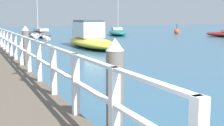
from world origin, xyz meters
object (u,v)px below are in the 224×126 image
Objects in this scene: boat_3 at (118,32)px; channel_buoy at (177,31)px; boat_4 at (39,33)px; dock_piling_near at (115,94)px; dock_piling_far at (26,48)px; seagull_foreground at (46,39)px; seagull_background at (36,36)px; boat_5 at (90,38)px.

boat_3 is 8.50m from channel_buoy.
boat_4 reaches higher than boat_3.
dock_piling_near is 30.32m from boat_4.
dock_piling_far is 1.31× the size of channel_buoy.
boat_3 is at bearing -8.58° from boat_4.
seagull_foreground is at bearing -93.98° from dock_piling_far.
dock_piling_near reaches higher than seagull_background.
seagull_background is 29.48m from boat_3.
boat_4 is at bearing 77.08° from dock_piling_far.
boat_3 is at bearing -74.14° from seagull_background.
channel_buoy is (23.48, 25.63, -1.29)m from seagull_foreground.
dock_piling_near is 4.86× the size of seagull_background.
channel_buoy is (8.45, -0.94, -0.04)m from boat_3.
boat_5 is at bearing -91.93° from boat_4.
boat_3 is 9.75m from boat_4.
boat_3 is at bearing 63.69° from dock_piling_near.
boat_4 is 13.12m from boat_5.
dock_piling_far reaches higher than channel_buoy.
seagull_background is at bearing -133.91° from channel_buoy.
channel_buoy is at bearing 51.16° from dock_piling_near.
seagull_foreground reaches higher than channel_buoy.
boat_4 is (4.91, 29.91, -0.49)m from dock_piling_near.
boat_5 is (-8.61, -12.78, 0.27)m from boat_3.
dock_piling_near is at bearing -90.00° from dock_piling_far.
dock_piling_near is 8.52m from dock_piling_far.
boat_4 reaches higher than channel_buoy.
boat_5 is at bearing 75.09° from boat_3.
dock_piling_far is 30.66m from channel_buoy.
boat_5 is at bearing 70.27° from dock_piling_near.
dock_piling_far is 0.21× the size of boat_5.
boat_4 is 18.23m from channel_buoy.
dock_piling_far is at bearing 74.28° from boat_3.
dock_piling_near reaches higher than seagull_foreground.
seagull_background is at bearing -95.21° from dock_piling_far.
boat_3 is 0.74× the size of boat_5.
dock_piling_near is 3.84× the size of seagull_foreground.
boat_3 is 4.58× the size of channel_buoy.
dock_piling_far is at bearing -138.88° from channel_buoy.
seagull_foreground is 30.55m from boat_3.
seagull_background is 26.19m from boat_4.
boat_5 reaches higher than dock_piling_far.
dock_piling_near is 17.89m from boat_5.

